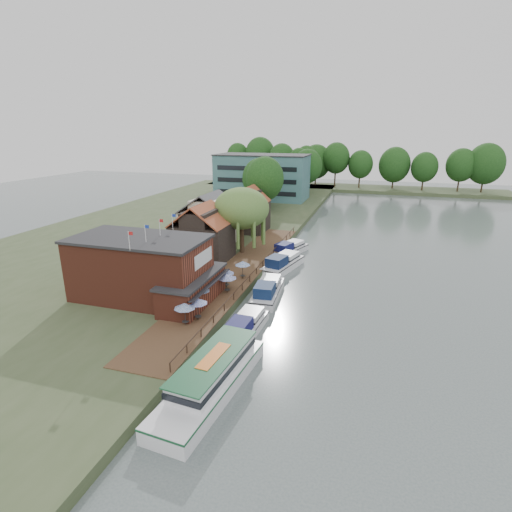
% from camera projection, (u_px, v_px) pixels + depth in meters
% --- Properties ---
extents(ground, '(260.00, 260.00, 0.00)m').
position_uv_depth(ground, '(276.00, 318.00, 44.02)').
color(ground, '#485352').
rests_on(ground, ground).
extents(land_bank, '(50.00, 140.00, 1.00)m').
position_uv_depth(land_bank, '(179.00, 225.00, 84.13)').
color(land_bank, '#384728').
rests_on(land_bank, ground).
extents(quay_deck, '(6.00, 50.00, 0.10)m').
position_uv_depth(quay_deck, '(238.00, 272.00, 55.04)').
color(quay_deck, '#47301E').
rests_on(quay_deck, land_bank).
extents(quay_rail, '(0.20, 49.00, 1.00)m').
position_uv_depth(quay_rail, '(258.00, 270.00, 54.61)').
color(quay_rail, black).
rests_on(quay_rail, land_bank).
extents(pub, '(20.00, 11.00, 7.30)m').
position_uv_depth(pub, '(156.00, 269.00, 45.61)').
color(pub, maroon).
rests_on(pub, land_bank).
extents(hotel_block, '(25.40, 12.40, 12.30)m').
position_uv_depth(hotel_block, '(262.00, 177.00, 111.73)').
color(hotel_block, '#38666B').
rests_on(hotel_block, land_bank).
extents(cottage_a, '(8.60, 7.60, 8.50)m').
position_uv_depth(cottage_a, '(202.00, 232.00, 59.36)').
color(cottage_a, black).
rests_on(cottage_a, land_bank).
extents(cottage_b, '(9.60, 8.60, 8.50)m').
position_uv_depth(cottage_b, '(210.00, 217.00, 69.31)').
color(cottage_b, beige).
rests_on(cottage_b, land_bank).
extents(cottage_c, '(7.60, 7.60, 8.50)m').
position_uv_depth(cottage_c, '(248.00, 209.00, 76.38)').
color(cottage_c, black).
rests_on(cottage_c, land_bank).
extents(willow, '(8.60, 8.60, 10.43)m').
position_uv_depth(willow, '(242.00, 221.00, 62.36)').
color(willow, '#476B2D').
rests_on(willow, land_bank).
extents(umbrella_0, '(2.19, 2.19, 2.38)m').
position_uv_depth(umbrella_0, '(185.00, 314.00, 39.89)').
color(umbrella_0, navy).
rests_on(umbrella_0, quay_deck).
extents(umbrella_1, '(2.10, 2.10, 2.38)m').
position_uv_depth(umbrella_1, '(198.00, 309.00, 41.00)').
color(umbrella_1, '#1C309A').
rests_on(umbrella_1, quay_deck).
extents(umbrella_2, '(2.20, 2.20, 2.38)m').
position_uv_depth(umbrella_2, '(200.00, 296.00, 44.11)').
color(umbrella_2, navy).
rests_on(umbrella_2, quay_deck).
extents(umbrella_3, '(2.39, 2.39, 2.38)m').
position_uv_depth(umbrella_3, '(227.00, 283.00, 47.82)').
color(umbrella_3, navy).
rests_on(umbrella_3, quay_deck).
extents(umbrella_4, '(2.02, 2.02, 2.38)m').
position_uv_depth(umbrella_4, '(226.00, 278.00, 49.44)').
color(umbrella_4, navy).
rests_on(umbrella_4, quay_deck).
extents(umbrella_5, '(2.03, 2.03, 2.38)m').
position_uv_depth(umbrella_5, '(243.00, 270.00, 52.40)').
color(umbrella_5, navy).
rests_on(umbrella_5, quay_deck).
extents(cruiser_0, '(3.30, 9.35, 2.22)m').
position_uv_depth(cruiser_0, '(246.00, 323.00, 40.49)').
color(cruiser_0, silver).
rests_on(cruiser_0, ground).
extents(cruiser_1, '(3.95, 10.16, 2.41)m').
position_uv_depth(cruiser_1, '(268.00, 288.00, 49.16)').
color(cruiser_1, silver).
rests_on(cruiser_1, ground).
extents(cruiser_2, '(5.59, 10.79, 2.51)m').
position_uv_depth(cruiser_2, '(283.00, 261.00, 58.98)').
color(cruiser_2, silver).
rests_on(cruiser_2, ground).
extents(cruiser_3, '(5.96, 9.95, 2.28)m').
position_uv_depth(cruiser_3, '(290.00, 247.00, 66.27)').
color(cruiser_3, silver).
rests_on(cruiser_3, ground).
extents(tour_boat, '(5.09, 14.05, 3.00)m').
position_uv_depth(tour_boat, '(210.00, 376.00, 31.20)').
color(tour_boat, silver).
rests_on(tour_boat, ground).
extents(swan, '(0.44, 0.44, 0.44)m').
position_uv_depth(swan, '(218.00, 375.00, 33.51)').
color(swan, white).
rests_on(swan, ground).
extents(bank_tree_0, '(7.80, 7.80, 13.67)m').
position_uv_depth(bank_tree_0, '(265.00, 190.00, 82.66)').
color(bank_tree_0, '#143811').
rests_on(bank_tree_0, land_bank).
extents(bank_tree_1, '(6.55, 6.55, 10.38)m').
position_uv_depth(bank_tree_1, '(267.00, 190.00, 93.53)').
color(bank_tree_1, '#143811').
rests_on(bank_tree_1, land_bank).
extents(bank_tree_2, '(8.79, 8.79, 12.21)m').
position_uv_depth(bank_tree_2, '(260.00, 183.00, 99.16)').
color(bank_tree_2, '#143811').
rests_on(bank_tree_2, land_bank).
extents(bank_tree_3, '(8.64, 8.64, 13.43)m').
position_uv_depth(bank_tree_3, '(307.00, 172.00, 117.40)').
color(bank_tree_3, '#143811').
rests_on(bank_tree_3, land_bank).
extents(bank_tree_4, '(6.35, 6.35, 13.47)m').
position_uv_depth(bank_tree_4, '(298.00, 170.00, 122.57)').
color(bank_tree_4, '#143811').
rests_on(bank_tree_4, land_bank).
extents(bank_tree_5, '(7.21, 7.21, 13.83)m').
position_uv_depth(bank_tree_5, '(306.00, 167.00, 131.08)').
color(bank_tree_5, '#143811').
rests_on(bank_tree_5, land_bank).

